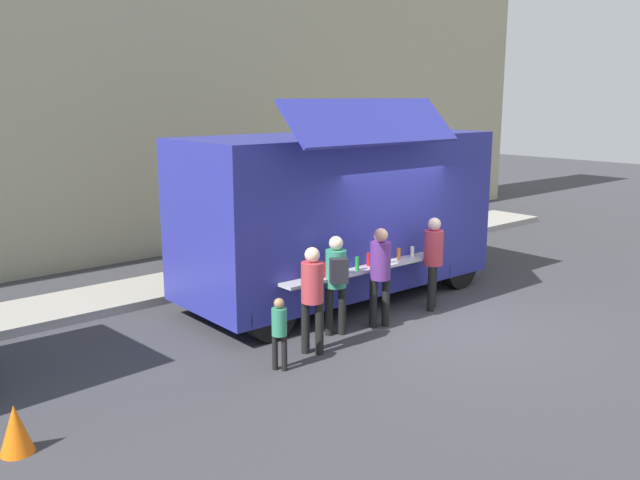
{
  "coord_description": "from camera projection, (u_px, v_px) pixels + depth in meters",
  "views": [
    {
      "loc": [
        -8.56,
        -6.86,
        3.74
      ],
      "look_at": [
        -1.08,
        1.68,
        1.3
      ],
      "focal_mm": 37.58,
      "sensor_mm": 36.0,
      "label": 1
    }
  ],
  "objects": [
    {
      "name": "ground_plane",
      "position": [
        433.0,
        322.0,
        11.34
      ],
      "size": [
        60.0,
        60.0,
        0.0
      ],
      "primitive_type": "plane",
      "color": "#38383D"
    },
    {
      "name": "curb_strip",
      "position": [
        76.0,
        305.0,
        12.02
      ],
      "size": [
        28.0,
        1.6,
        0.15
      ],
      "primitive_type": "cube",
      "color": "#9E998E",
      "rests_on": "ground"
    },
    {
      "name": "building_behind",
      "position": [
        33.0,
        24.0,
        14.44
      ],
      "size": [
        32.0,
        2.4,
        10.53
      ],
      "primitive_type": "cube",
      "color": "tan",
      "rests_on": "ground"
    },
    {
      "name": "food_truck_main",
      "position": [
        339.0,
        211.0,
        12.34
      ],
      "size": [
        6.05,
        3.1,
        3.71
      ],
      "rotation": [
        0.0,
        0.0,
        -0.02
      ],
      "color": "#2B2F96",
      "rests_on": "ground"
    },
    {
      "name": "traffic_cone_orange",
      "position": [
        16.0,
        429.0,
        7.12
      ],
      "size": [
        0.36,
        0.36,
        0.55
      ],
      "primitive_type": "cone",
      "color": "orange",
      "rests_on": "ground"
    },
    {
      "name": "trash_bin",
      "position": [
        387.0,
        232.0,
        16.75
      ],
      "size": [
        0.6,
        0.6,
        0.86
      ],
      "primitive_type": "cylinder",
      "color": "#2F6139",
      "rests_on": "ground"
    },
    {
      "name": "customer_front_ordering",
      "position": [
        380.0,
        269.0,
        10.91
      ],
      "size": [
        0.34,
        0.34,
        1.66
      ],
      "rotation": [
        0.0,
        0.0,
        1.12
      ],
      "color": "black",
      "rests_on": "ground"
    },
    {
      "name": "customer_mid_with_backpack",
      "position": [
        336.0,
        276.0,
        10.49
      ],
      "size": [
        0.46,
        0.52,
        1.61
      ],
      "rotation": [
        0.0,
        0.0,
        1.01
      ],
      "color": "black",
      "rests_on": "ground"
    },
    {
      "name": "customer_rear_waiting",
      "position": [
        312.0,
        291.0,
        9.75
      ],
      "size": [
        0.33,
        0.33,
        1.62
      ],
      "rotation": [
        0.0,
        0.0,
        0.61
      ],
      "color": "black",
      "rests_on": "ground"
    },
    {
      "name": "customer_extra_browsing",
      "position": [
        433.0,
        255.0,
        11.82
      ],
      "size": [
        0.34,
        0.34,
        1.67
      ],
      "rotation": [
        0.0,
        0.0,
        2.12
      ],
      "color": "black",
      "rests_on": "ground"
    },
    {
      "name": "child_near_queue",
      "position": [
        279.0,
        327.0,
        9.22
      ],
      "size": [
        0.21,
        0.21,
        1.04
      ],
      "rotation": [
        0.0,
        0.0,
        0.59
      ],
      "color": "black",
      "rests_on": "ground"
    }
  ]
}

